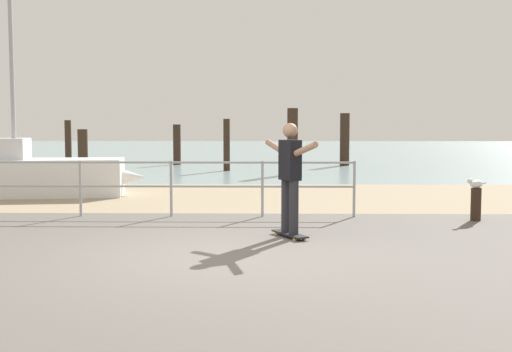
{
  "coord_description": "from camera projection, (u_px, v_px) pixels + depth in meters",
  "views": [
    {
      "loc": [
        0.71,
        -7.95,
        1.7
      ],
      "look_at": [
        0.52,
        2.0,
        0.9
      ],
      "focal_mm": 44.32,
      "sensor_mm": 36.0,
      "label": 1
    }
  ],
  "objects": [
    {
      "name": "skateboard",
      "position": [
        290.0,
        234.0,
        9.49
      ],
      "size": [
        0.55,
        0.8,
        0.08
      ],
      "color": "black",
      "rests_on": "ground"
    },
    {
      "name": "groyne_post_2",
      "position": [
        177.0,
        145.0,
        27.08
      ],
      "size": [
        0.33,
        0.33,
        1.74
      ],
      "primitive_type": "cylinder",
      "color": "#332319",
      "rests_on": "ground"
    },
    {
      "name": "groyne_post_4",
      "position": [
        293.0,
        142.0,
        21.66
      ],
      "size": [
        0.37,
        0.37,
        2.29
      ],
      "primitive_type": "cylinder",
      "color": "#332319",
      "rests_on": "ground"
    },
    {
      "name": "skateboarder",
      "position": [
        290.0,
        171.0,
        9.41
      ],
      "size": [
        0.75,
        1.32,
        1.65
      ],
      "color": "#26262B",
      "rests_on": "skateboard"
    },
    {
      "name": "sailboat",
      "position": [
        35.0,
        175.0,
        15.01
      ],
      "size": [
        5.05,
        2.02,
        5.06
      ],
      "color": "silver",
      "rests_on": "ground"
    },
    {
      "name": "groyne_post_1",
      "position": [
        83.0,
        152.0,
        21.42
      ],
      "size": [
        0.33,
        0.33,
        1.57
      ],
      "primitive_type": "cylinder",
      "color": "#332319",
      "rests_on": "ground"
    },
    {
      "name": "groyne_post_0",
      "position": [
        68.0,
        142.0,
        27.34
      ],
      "size": [
        0.28,
        0.28,
        1.93
      ],
      "primitive_type": "cylinder",
      "color": "#332319",
      "rests_on": "ground"
    },
    {
      "name": "seagull",
      "position": [
        476.0,
        184.0,
        11.09
      ],
      "size": [
        0.42,
        0.33,
        0.18
      ],
      "color": "white",
      "rests_on": "bollard_short"
    },
    {
      "name": "railing_fence",
      "position": [
        80.0,
        180.0,
        11.65
      ],
      "size": [
        10.16,
        0.05,
        1.05
      ],
      "color": "#9EA0A5",
      "rests_on": "ground"
    },
    {
      "name": "ground_plane",
      "position": [
        205.0,
        277.0,
        7.07
      ],
      "size": [
        24.0,
        10.0,
        0.04
      ],
      "primitive_type": "cube",
      "color": "#605B56",
      "rests_on": "ground"
    },
    {
      "name": "bollard_short",
      "position": [
        476.0,
        205.0,
        11.13
      ],
      "size": [
        0.18,
        0.18,
        0.6
      ],
      "primitive_type": "cylinder",
      "color": "#332319",
      "rests_on": "ground"
    },
    {
      "name": "groyne_post_3",
      "position": [
        227.0,
        145.0,
        23.39
      ],
      "size": [
        0.24,
        0.24,
        1.94
      ],
      "primitive_type": "cylinder",
      "color": "#332319",
      "rests_on": "ground"
    },
    {
      "name": "groyne_post_5",
      "position": [
        345.0,
        140.0,
        26.47
      ],
      "size": [
        0.4,
        0.4,
        2.21
      ],
      "primitive_type": "cylinder",
      "color": "#332319",
      "rests_on": "ground"
    },
    {
      "name": "beach_strip",
      "position": [
        238.0,
        197.0,
        15.05
      ],
      "size": [
        24.0,
        6.0,
        0.04
      ],
      "primitive_type": "cube",
      "color": "tan",
      "rests_on": "ground"
    },
    {
      "name": "sea_surface",
      "position": [
        258.0,
        150.0,
        42.95
      ],
      "size": [
        72.0,
        50.0,
        0.04
      ],
      "primitive_type": "cube",
      "color": "#849EA3",
      "rests_on": "ground"
    }
  ]
}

